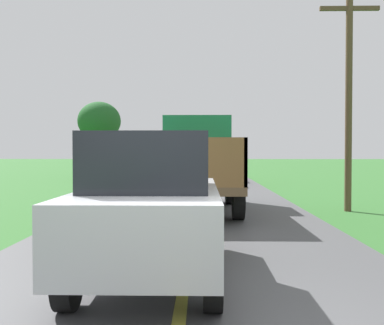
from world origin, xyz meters
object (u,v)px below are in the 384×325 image
(banana_truck_near, at_px, (197,161))
(banana_truck_far, at_px, (198,157))
(roadside_tree_mid_right, at_px, (99,121))
(following_car, at_px, (152,205))
(utility_pole_roadside, at_px, (349,95))

(banana_truck_near, xyz_separation_m, banana_truck_far, (-0.09, 12.17, -0.00))
(roadside_tree_mid_right, relative_size, following_car, 1.21)
(utility_pole_roadside, bearing_deg, roadside_tree_mid_right, 124.97)
(utility_pole_roadside, height_order, following_car, utility_pole_roadside)
(banana_truck_far, xyz_separation_m, utility_pole_roadside, (4.55, -12.38, 1.95))
(banana_truck_near, bearing_deg, utility_pole_roadside, -2.69)
(banana_truck_far, bearing_deg, roadside_tree_mid_right, 153.15)
(following_car, bearing_deg, banana_truck_far, 88.77)
(utility_pole_roadside, relative_size, following_car, 1.55)
(utility_pole_roadside, bearing_deg, banana_truck_far, 110.17)
(roadside_tree_mid_right, xyz_separation_m, following_car, (5.94, -23.15, -2.62))
(banana_truck_near, xyz_separation_m, roadside_tree_mid_right, (-6.45, 15.40, 2.22))
(banana_truck_far, distance_m, utility_pole_roadside, 13.34)
(banana_truck_far, distance_m, roadside_tree_mid_right, 7.47)
(roadside_tree_mid_right, bearing_deg, utility_pole_roadside, -55.03)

